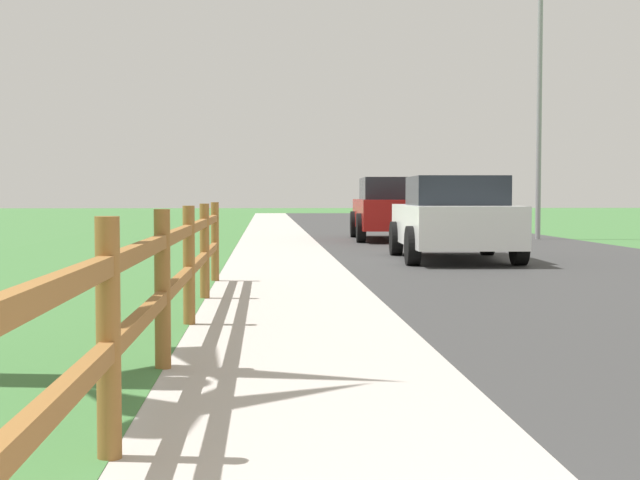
# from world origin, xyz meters

# --- Properties ---
(ground_plane) EXTENTS (120.00, 120.00, 0.00)m
(ground_plane) POSITION_xyz_m (0.00, 25.00, 0.00)
(ground_plane) COLOR #3F7339
(road_asphalt) EXTENTS (7.00, 66.00, 0.01)m
(road_asphalt) POSITION_xyz_m (3.50, 27.00, 0.00)
(road_asphalt) COLOR #373737
(road_asphalt) RESTS_ON ground
(curb_concrete) EXTENTS (6.00, 66.00, 0.01)m
(curb_concrete) POSITION_xyz_m (-3.00, 27.00, 0.00)
(curb_concrete) COLOR #B6AEA6
(curb_concrete) RESTS_ON ground
(grass_verge) EXTENTS (5.00, 66.00, 0.00)m
(grass_verge) POSITION_xyz_m (-4.50, 27.00, 0.01)
(grass_verge) COLOR #3F7339
(grass_verge) RESTS_ON ground
(rail_fence) EXTENTS (0.11, 12.90, 1.10)m
(rail_fence) POSITION_xyz_m (-2.00, 5.58, 0.63)
(rail_fence) COLOR olive
(rail_fence) RESTS_ON ground
(parked_suv_white) EXTENTS (2.16, 4.30, 1.53)m
(parked_suv_white) POSITION_xyz_m (2.14, 15.80, 0.76)
(parked_suv_white) COLOR white
(parked_suv_white) RESTS_ON ground
(parked_car_red) EXTENTS (2.14, 4.85, 1.66)m
(parked_car_red) POSITION_xyz_m (2.03, 23.45, 0.84)
(parked_car_red) COLOR maroon
(parked_car_red) RESTS_ON ground
(street_lamp) EXTENTS (1.17, 0.20, 6.97)m
(street_lamp) POSITION_xyz_m (6.18, 23.58, 4.10)
(street_lamp) COLOR gray
(street_lamp) RESTS_ON ground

